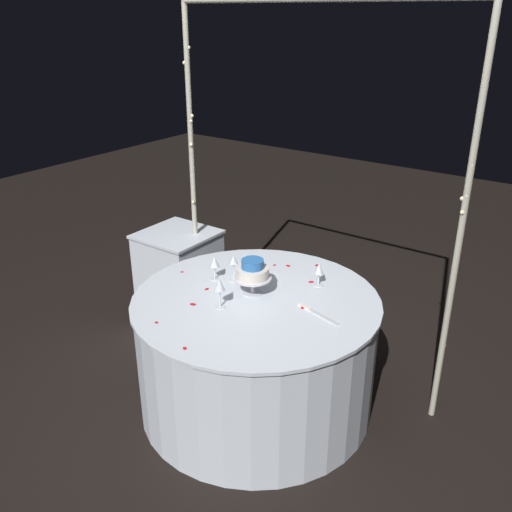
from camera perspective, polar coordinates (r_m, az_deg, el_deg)
The scene contains 22 objects.
ground_plane at distance 3.60m, azimuth -0.00°, elevation -14.83°, with size 12.00×12.00×0.00m, color black.
decorative_arch at distance 3.34m, azimuth 5.45°, elevation 10.74°, with size 1.92×0.06×2.33m.
main_table at distance 3.38m, azimuth -0.00°, elevation -9.93°, with size 1.44×1.44×0.74m.
side_table at distance 4.27m, azimuth -7.89°, elevation -2.33°, with size 0.52×0.52×0.75m.
tiered_cake at distance 3.18m, azimuth -0.36°, elevation -1.65°, with size 0.22×0.22×0.22m.
wine_glass_0 at distance 3.31m, azimuth 6.53°, elevation -1.39°, with size 0.06×0.06×0.15m.
wine_glass_1 at distance 3.44m, azimuth -1.14°, elevation -0.40°, with size 0.06×0.06×0.13m.
wine_glass_2 at distance 3.35m, azimuth -2.35°, elevation -0.61°, with size 0.06×0.06×0.17m.
wine_glass_3 at distance 3.37m, azimuth -4.32°, elevation -0.69°, with size 0.06×0.06×0.15m.
wine_glass_4 at distance 3.04m, azimuth -3.79°, elevation -3.05°, with size 0.06×0.06×0.18m.
cake_knife at distance 3.06m, azimuth 6.17°, elevation -5.81°, with size 0.29×0.09×0.01m.
rose_petal_0 at distance 3.59m, azimuth 3.33°, elevation -1.01°, with size 0.03×0.02×0.00m, color red.
rose_petal_1 at distance 3.14m, azimuth -6.52°, elevation -4.97°, with size 0.04×0.03×0.00m, color red.
rose_petal_2 at distance 3.39m, azimuth 5.71°, elevation -2.67°, with size 0.04×0.02×0.00m, color red.
rose_petal_3 at distance 3.30m, azimuth -5.10°, elevation -3.42°, with size 0.03×0.02×0.00m, color red.
rose_petal_4 at distance 3.00m, azimuth -10.24°, elevation -6.76°, with size 0.03×0.02×0.00m, color red.
rose_petal_5 at distance 3.53m, azimuth -7.65°, elevation -1.64°, with size 0.02×0.02×0.00m, color red.
rose_petal_6 at distance 3.10m, azimuth 4.82°, elevation -5.34°, with size 0.03×0.02×0.00m, color red.
rose_petal_7 at distance 3.28m, azimuth -3.51°, elevation -3.54°, with size 0.03×0.02×0.00m, color red.
rose_petal_8 at distance 3.61m, azimuth 6.34°, elevation -0.96°, with size 0.04×0.02×0.00m, color red.
rose_petal_9 at distance 2.77m, azimuth -7.36°, elevation -9.43°, with size 0.03×0.02×0.00m, color red.
rose_petal_10 at distance 3.59m, azimuth 1.92°, elevation -0.95°, with size 0.03×0.02×0.00m, color red.
Camera 1 is at (1.63, -2.28, 2.26)m, focal length 38.75 mm.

